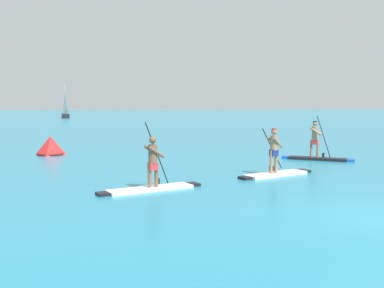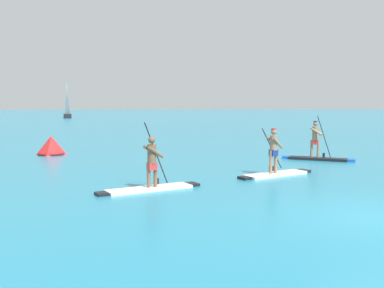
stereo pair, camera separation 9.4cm
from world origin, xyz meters
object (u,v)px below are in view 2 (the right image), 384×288
(paddleboarder_mid_center, at_px, (275,166))
(race_marker_buoy, at_px, (51,147))
(paddleboarder_far_right, at_px, (317,152))
(paddleboarder_near_left, at_px, (151,178))
(sailboat_left_horizon, at_px, (67,114))

(paddleboarder_mid_center, distance_m, race_marker_buoy, 12.04)
(paddleboarder_far_right, bearing_deg, paddleboarder_near_left, -110.01)
(paddleboarder_near_left, height_order, paddleboarder_mid_center, paddleboarder_near_left)
(paddleboarder_mid_center, bearing_deg, paddleboarder_near_left, 178.58)
(paddleboarder_near_left, distance_m, race_marker_buoy, 10.92)
(paddleboarder_mid_center, relative_size, paddleboarder_far_right, 1.05)
(paddleboarder_mid_center, xyz_separation_m, paddleboarder_far_right, (3.31, 3.99, 0.02))
(paddleboarder_near_left, height_order, paddleboarder_far_right, paddleboarder_far_right)
(race_marker_buoy, height_order, sailboat_left_horizon, sailboat_left_horizon)
(race_marker_buoy, bearing_deg, paddleboarder_mid_center, -40.15)
(paddleboarder_near_left, bearing_deg, paddleboarder_far_right, 14.88)
(sailboat_left_horizon, bearing_deg, race_marker_buoy, -2.59)
(paddleboarder_near_left, relative_size, paddleboarder_mid_center, 1.03)
(paddleboarder_near_left, relative_size, race_marker_buoy, 2.34)
(paddleboarder_near_left, xyz_separation_m, paddleboarder_far_right, (7.80, 6.07, 0.03))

